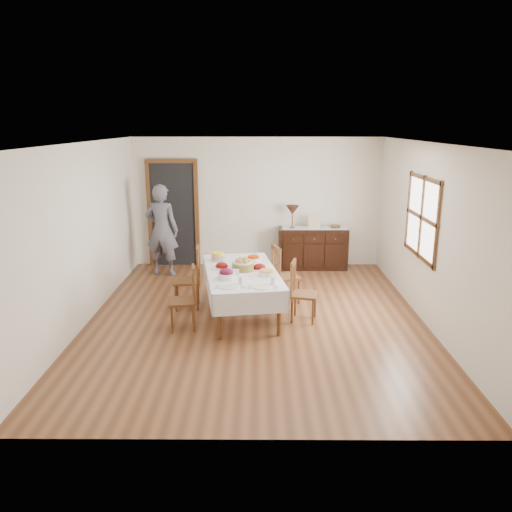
{
  "coord_description": "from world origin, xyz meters",
  "views": [
    {
      "loc": [
        0.04,
        -7.06,
        2.86
      ],
      "look_at": [
        0.0,
        0.1,
        0.95
      ],
      "focal_mm": 35.0,
      "sensor_mm": 36.0,
      "label": 1
    }
  ],
  "objects_px": {
    "dining_table": "(241,276)",
    "sideboard": "(313,248)",
    "chair_left_near": "(185,297)",
    "chair_right_far": "(283,274)",
    "table_lamp": "(292,211)",
    "chair_left_far": "(190,277)",
    "person": "(162,227)",
    "chair_right_near": "(301,291)"
  },
  "relations": [
    {
      "from": "chair_right_far",
      "to": "chair_left_near",
      "type": "bearing_deg",
      "value": 108.32
    },
    {
      "from": "chair_left_far",
      "to": "chair_right_far",
      "type": "relative_size",
      "value": 1.04
    },
    {
      "from": "chair_right_far",
      "to": "table_lamp",
      "type": "height_order",
      "value": "table_lamp"
    },
    {
      "from": "chair_right_far",
      "to": "table_lamp",
      "type": "bearing_deg",
      "value": -26.69
    },
    {
      "from": "dining_table",
      "to": "chair_right_near",
      "type": "height_order",
      "value": "chair_right_near"
    },
    {
      "from": "dining_table",
      "to": "chair_right_near",
      "type": "bearing_deg",
      "value": -23.19
    },
    {
      "from": "chair_left_far",
      "to": "chair_right_near",
      "type": "relative_size",
      "value": 1.09
    },
    {
      "from": "dining_table",
      "to": "chair_left_near",
      "type": "relative_size",
      "value": 2.37
    },
    {
      "from": "sideboard",
      "to": "table_lamp",
      "type": "xyz_separation_m",
      "value": [
        -0.42,
        -0.03,
        0.77
      ]
    },
    {
      "from": "chair_right_near",
      "to": "sideboard",
      "type": "bearing_deg",
      "value": 3.5
    },
    {
      "from": "dining_table",
      "to": "person",
      "type": "relative_size",
      "value": 1.16
    },
    {
      "from": "chair_left_far",
      "to": "person",
      "type": "distance_m",
      "value": 2.01
    },
    {
      "from": "chair_left_far",
      "to": "table_lamp",
      "type": "bearing_deg",
      "value": 136.42
    },
    {
      "from": "dining_table",
      "to": "chair_right_far",
      "type": "xyz_separation_m",
      "value": [
        0.66,
        0.56,
        -0.13
      ]
    },
    {
      "from": "chair_left_near",
      "to": "chair_right_near",
      "type": "relative_size",
      "value": 1.02
    },
    {
      "from": "chair_left_near",
      "to": "sideboard",
      "type": "relative_size",
      "value": 0.67
    },
    {
      "from": "table_lamp",
      "to": "chair_right_near",
      "type": "bearing_deg",
      "value": -90.8
    },
    {
      "from": "dining_table",
      "to": "chair_left_far",
      "type": "relative_size",
      "value": 2.2
    },
    {
      "from": "dining_table",
      "to": "chair_right_far",
      "type": "bearing_deg",
      "value": 31.05
    },
    {
      "from": "chair_right_near",
      "to": "table_lamp",
      "type": "bearing_deg",
      "value": 12.1
    },
    {
      "from": "chair_left_near",
      "to": "chair_right_far",
      "type": "bearing_deg",
      "value": 117.44
    },
    {
      "from": "chair_right_near",
      "to": "sideboard",
      "type": "xyz_separation_m",
      "value": [
        0.46,
        2.78,
        -0.04
      ]
    },
    {
      "from": "chair_right_far",
      "to": "table_lamp",
      "type": "distance_m",
      "value": 2.11
    },
    {
      "from": "person",
      "to": "table_lamp",
      "type": "distance_m",
      "value": 2.57
    },
    {
      "from": "chair_left_near",
      "to": "person",
      "type": "distance_m",
      "value": 2.81
    },
    {
      "from": "chair_left_near",
      "to": "chair_left_far",
      "type": "height_order",
      "value": "chair_left_far"
    },
    {
      "from": "chair_right_near",
      "to": "sideboard",
      "type": "relative_size",
      "value": 0.66
    },
    {
      "from": "table_lamp",
      "to": "dining_table",
      "type": "bearing_deg",
      "value": -110.1
    },
    {
      "from": "table_lamp",
      "to": "chair_left_near",
      "type": "bearing_deg",
      "value": -119.01
    },
    {
      "from": "chair_right_far",
      "to": "table_lamp",
      "type": "relative_size",
      "value": 2.08
    },
    {
      "from": "chair_left_near",
      "to": "chair_right_near",
      "type": "height_order",
      "value": "chair_left_near"
    },
    {
      "from": "person",
      "to": "table_lamp",
      "type": "relative_size",
      "value": 4.09
    },
    {
      "from": "chair_right_near",
      "to": "table_lamp",
      "type": "relative_size",
      "value": 1.98
    },
    {
      "from": "chair_left_far",
      "to": "person",
      "type": "height_order",
      "value": "person"
    },
    {
      "from": "chair_left_far",
      "to": "sideboard",
      "type": "relative_size",
      "value": 0.72
    },
    {
      "from": "person",
      "to": "table_lamp",
      "type": "bearing_deg",
      "value": -158.99
    },
    {
      "from": "dining_table",
      "to": "table_lamp",
      "type": "bearing_deg",
      "value": 60.74
    },
    {
      "from": "chair_left_near",
      "to": "person",
      "type": "bearing_deg",
      "value": -172.9
    },
    {
      "from": "dining_table",
      "to": "sideboard",
      "type": "xyz_separation_m",
      "value": [
        1.35,
        2.56,
        -0.2
      ]
    },
    {
      "from": "chair_left_near",
      "to": "table_lamp",
      "type": "xyz_separation_m",
      "value": [
        1.71,
        3.08,
        0.72
      ]
    },
    {
      "from": "dining_table",
      "to": "sideboard",
      "type": "height_order",
      "value": "sideboard"
    },
    {
      "from": "dining_table",
      "to": "chair_left_far",
      "type": "xyz_separation_m",
      "value": [
        -0.83,
        0.3,
        -0.11
      ]
    }
  ]
}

